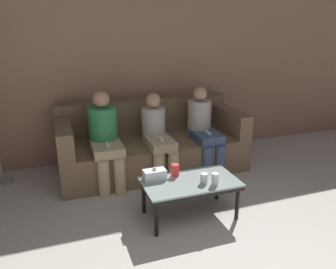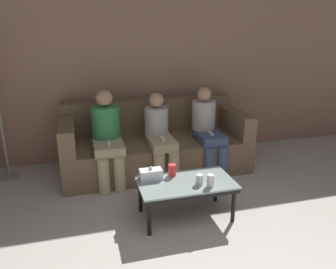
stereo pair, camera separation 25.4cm
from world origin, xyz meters
The scene contains 10 objects.
wall_back centered at (0.00, 3.45, 1.30)m, with size 12.00×0.06×2.60m.
couch centered at (0.00, 2.90, 0.32)m, with size 2.37×0.97×0.88m.
coffee_table centered at (0.02, 1.63, 0.34)m, with size 0.93×0.52×0.39m.
cup_near_left centered at (0.20, 1.48, 0.45)m, with size 0.07×0.07×0.12m.
cup_near_right centered at (0.12, 1.55, 0.44)m, with size 0.07×0.07×0.10m.
cup_far_center centered at (-0.08, 1.80, 0.45)m, with size 0.08×0.08×0.12m.
tissue_box centered at (-0.30, 1.78, 0.44)m, with size 0.22×0.12×0.13m.
seated_person_left_end centered at (-0.64, 2.68, 0.60)m, with size 0.35×0.70×1.11m.
seated_person_mid_left centered at (0.00, 2.64, 0.55)m, with size 0.31×0.71×1.04m.
seated_person_mid_right centered at (0.64, 2.67, 0.57)m, with size 0.31×0.67×1.08m.
Camera 2 is at (-0.91, -1.09, 1.82)m, focal length 35.00 mm.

